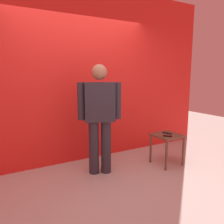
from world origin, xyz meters
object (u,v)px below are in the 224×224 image
at_px(cell_phone, 167,136).
at_px(tv_remote, 167,133).
at_px(side_table, 167,140).
at_px(standing_person, 100,114).

height_order(cell_phone, tv_remote, tv_remote).
bearing_deg(tv_remote, side_table, -141.39).
xyz_separation_m(side_table, cell_phone, (-0.08, -0.09, 0.10)).
relative_size(standing_person, tv_remote, 9.88).
relative_size(side_table, cell_phone, 3.64).
relative_size(standing_person, side_table, 3.20).
bearing_deg(side_table, standing_person, 166.90).
height_order(standing_person, tv_remote, standing_person).
bearing_deg(side_table, tv_remote, 50.17).
relative_size(side_table, tv_remote, 3.09).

